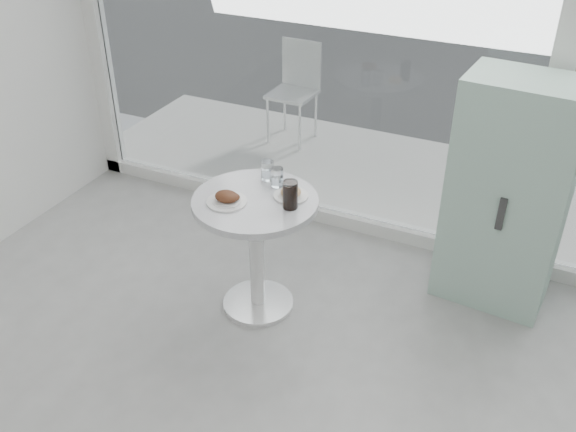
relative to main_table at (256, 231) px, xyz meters
The scene contains 9 objects.
main_table is the anchor object (origin of this frame).
patio_deck 2.03m from the main_table, 75.26° to the left, with size 5.60×1.60×0.05m, color silver.
mint_cabinet 1.49m from the main_table, 30.44° to the left, with size 0.70×0.49×1.43m.
patio_chair 2.39m from the main_table, 109.04° to the left, with size 0.40×0.40×0.88m.
plate_fritter 0.29m from the main_table, 139.40° to the right, with size 0.23×0.23×0.07m.
plate_donut 0.31m from the main_table, 32.27° to the left, with size 0.20×0.20×0.05m.
water_tumbler_a 0.36m from the main_table, 98.95° to the left, with size 0.07×0.07×0.12m.
water_tumbler_b 0.33m from the main_table, 74.68° to the left, with size 0.07×0.07×0.12m.
cola_glass 0.37m from the main_table, ahead, with size 0.08×0.08×0.16m.
Camera 1 is at (0.99, -0.83, 2.61)m, focal length 40.00 mm.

